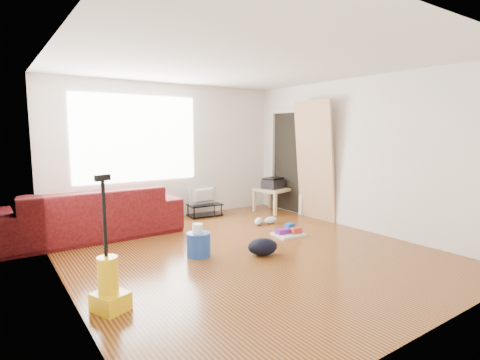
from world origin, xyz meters
TOP-DOWN VIEW (x-y plane):
  - room at (0.07, 0.15)m, footprint 4.51×5.01m
  - sofa at (-1.56, 1.95)m, footprint 2.66×1.04m
  - tv_stand at (0.59, 2.22)m, footprint 0.66×0.41m
  - tv at (0.59, 2.22)m, footprint 0.59×0.08m
  - side_table at (1.95, 1.81)m, footprint 0.70×0.70m
  - printer at (1.95, 1.81)m, footprint 0.49×0.42m
  - bucket at (-0.62, 0.23)m, footprint 0.33×0.33m
  - toilet_paper at (-0.63, 0.22)m, footprint 0.14×0.14m
  - cleaning_tray at (1.02, 0.30)m, footprint 0.48×0.40m
  - backpack at (0.11, -0.21)m, footprint 0.46×0.40m
  - sneakers at (1.16, 1.08)m, footprint 0.53×0.30m
  - vacuum at (-2.00, -0.62)m, footprint 0.35×0.37m
  - door_panel at (2.13, 0.85)m, footprint 0.27×0.88m

SIDE VIEW (x-z plane):
  - sofa at x=-1.56m, z-range -0.39..0.39m
  - bucket at x=-0.62m, z-range -0.16..0.16m
  - backpack at x=0.11m, z-range -0.11..0.11m
  - door_panel at x=2.13m, z-range -1.09..1.09m
  - cleaning_tray at x=1.02m, z-range -0.03..0.13m
  - sneakers at x=1.16m, z-range 0.00..0.12m
  - tv_stand at x=0.59m, z-range 0.01..0.24m
  - toilet_paper at x=-0.63m, z-range 0.16..0.28m
  - vacuum at x=-2.00m, z-range -0.39..0.85m
  - side_table at x=1.95m, z-range 0.16..0.64m
  - tv at x=0.59m, z-range 0.24..0.58m
  - printer at x=1.95m, z-range 0.48..0.69m
  - room at x=0.07m, z-range 0.00..2.51m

